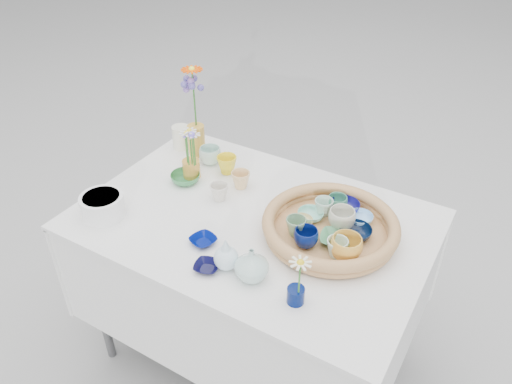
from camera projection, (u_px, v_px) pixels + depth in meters
The scene contains 34 objects.
ground at pixel (254, 351), 2.26m from camera, with size 80.00×80.00×0.00m, color #A4A4A4.
display_table at pixel (254, 351), 2.26m from camera, with size 1.26×0.86×0.77m, color white, non-canonical shape.
wicker_tray at pixel (330, 227), 1.72m from camera, with size 0.47×0.47×0.08m, color #9C6939, non-canonical shape.
tray_ceramic_0 at pixel (345, 207), 1.82m from camera, with size 0.11×0.11×0.03m, color navy.
tray_ceramic_1 at pixel (355, 232), 1.70m from camera, with size 0.11×0.11×0.03m, color black.
tray_ceramic_2 at pixel (346, 248), 1.60m from camera, with size 0.10×0.10×0.08m, color gold.
tray_ceramic_3 at pixel (336, 239), 1.68m from camera, with size 0.11×0.11×0.03m, color #4C9563.
tray_ceramic_4 at pixel (296, 227), 1.70m from camera, with size 0.07×0.07×0.07m, color gray.
tray_ceramic_5 at pixel (311, 215), 1.78m from camera, with size 0.09×0.09×0.03m, color #87DBC6.
tray_ceramic_6 at pixel (324, 207), 1.79m from camera, with size 0.07×0.07×0.06m, color #A9CCB8.
tray_ceramic_7 at pixel (342, 219), 1.73m from camera, with size 0.09×0.09×0.07m, color beige.
tray_ceramic_8 at pixel (360, 218), 1.77m from camera, with size 0.09×0.09×0.03m, color #88C7FF.
tray_ceramic_9 at pixel (306, 238), 1.65m from camera, with size 0.08×0.08×0.07m, color #071655.
tray_ceramic_10 at pixel (302, 222), 1.75m from camera, with size 0.08×0.08×0.03m, color #FCC57E.
tray_ceramic_11 at pixel (337, 248), 1.61m from camera, with size 0.07×0.07×0.07m, color silver.
tray_ceramic_12 at pixel (337, 203), 1.82m from camera, with size 0.07×0.07×0.06m, color #479573.
loose_ceramic_0 at pixel (227, 165), 2.05m from camera, with size 0.08×0.08×0.08m, color yellow.
loose_ceramic_1 at pixel (241, 180), 1.97m from camera, with size 0.08×0.08×0.07m, color #E3B97B.
loose_ceramic_2 at pixel (186, 178), 2.01m from camera, with size 0.12×0.12×0.04m, color #307942.
loose_ceramic_3 at pixel (219, 192), 1.90m from camera, with size 0.07×0.07×0.07m, color beige.
loose_ceramic_4 at pixel (203, 241), 1.70m from camera, with size 0.09×0.09×0.02m, color #000C5F.
loose_ceramic_5 at pixel (210, 156), 2.12m from camera, with size 0.09×0.09×0.07m, color #ADD4C6.
loose_ceramic_6 at pixel (207, 267), 1.60m from camera, with size 0.08×0.08×0.02m, color black.
fluted_bowl at pixel (103, 206), 1.82m from camera, with size 0.16×0.16×0.08m, color white, non-canonical shape.
bud_vase_paleblue at pixel (226, 253), 1.58m from camera, with size 0.08×0.08×0.12m, color silver, non-canonical shape.
bud_vase_seafoam at pixel (252, 264), 1.54m from camera, with size 0.11×0.11×0.11m, color #ADCEC7.
bud_vase_cobalt at pixel (296, 295), 1.48m from camera, with size 0.05×0.05×0.05m, color #000E44.
single_daisy at pixel (299, 278), 1.42m from camera, with size 0.08×0.08×0.13m, color white, non-canonical shape.
tall_vase_yellow at pixel (197, 140), 2.16m from camera, with size 0.07×0.07×0.14m, color gold.
gerbera at pixel (194, 98), 2.06m from camera, with size 0.10×0.10×0.27m, color #FF4F00, non-canonical shape.
hydrangea at pixel (195, 105), 2.08m from camera, with size 0.07×0.07×0.25m, color #5950A8, non-canonical shape.
white_pitcher at pixel (181, 137), 2.22m from camera, with size 0.11×0.08×0.10m, color silver, non-canonical shape.
daisy_cup at pixel (191, 169), 2.03m from camera, with size 0.07×0.07×0.08m, color gold.
daisy_posy at pixel (190, 144), 1.94m from camera, with size 0.09×0.09×0.17m, color silver, non-canonical shape.
Camera 1 is at (0.74, -1.23, 1.89)m, focal length 35.00 mm.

